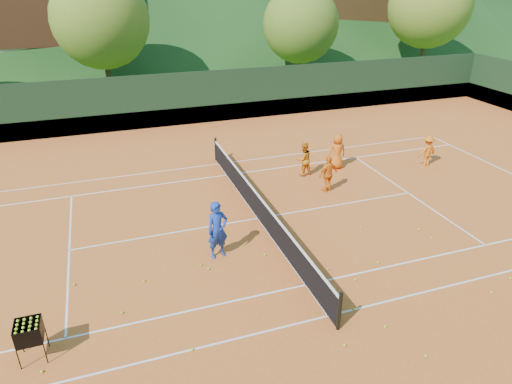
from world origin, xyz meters
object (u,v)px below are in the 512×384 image
object	(u,v)px
student_c	(337,151)
chalet_mid	(202,6)
student_a	(304,159)
chalet_left	(17,5)
student_b	(328,174)
student_d	(427,151)
chalet_right	(347,3)
ball_hopper	(29,332)
coach	(218,230)
tennis_net	(258,206)

from	to	relation	value
student_c	chalet_mid	bearing A→B (deg)	-85.64
student_a	chalet_left	world-z (taller)	chalet_left
chalet_left	student_b	bearing A→B (deg)	-65.03
student_a	chalet_mid	xyz separation A→B (m)	(2.86, 30.97, 4.22)
student_b	student_c	world-z (taller)	student_c
student_d	chalet_mid	size ratio (longest dim) A/B	0.11
student_a	chalet_right	size ratio (longest dim) A/B	0.13
student_b	ball_hopper	size ratio (longest dim) A/B	1.51
chalet_mid	student_a	bearing A→B (deg)	-95.27
student_c	ball_hopper	xyz separation A→B (m)	(-11.92, -7.81, -0.05)
chalet_left	chalet_mid	world-z (taller)	chalet_left
coach	chalet_right	distance (m)	38.94
student_b	ball_hopper	xyz separation A→B (m)	(-10.42, -5.77, -0.01)
ball_hopper	chalet_mid	bearing A→B (deg)	71.32
student_a	chalet_right	world-z (taller)	chalet_right
student_a	student_c	xyz separation A→B (m)	(1.75, 0.25, 0.05)
student_a	student_c	distance (m)	1.77
coach	student_b	xyz separation A→B (m)	(5.36, 3.10, -0.17)
chalet_left	chalet_right	size ratio (longest dim) A/B	1.16
ball_hopper	chalet_left	distance (m)	35.00
ball_hopper	chalet_mid	world-z (taller)	chalet_mid
student_c	chalet_left	distance (m)	30.97
student_a	student_c	size ratio (longest dim) A/B	0.94
student_b	chalet_mid	xyz separation A→B (m)	(2.61, 32.76, 4.21)
chalet_mid	student_c	bearing A→B (deg)	-92.06
student_d	chalet_right	size ratio (longest dim) A/B	0.12
tennis_net	chalet_mid	distance (m)	34.81
tennis_net	chalet_mid	xyz separation A→B (m)	(6.00, 34.00, 4.47)
student_c	ball_hopper	bearing A→B (deg)	39.66
chalet_left	chalet_right	world-z (taller)	chalet_left
chalet_left	chalet_mid	xyz separation A→B (m)	(16.00, 4.00, -0.66)
student_a	ball_hopper	size ratio (longest dim) A/B	1.49
student_b	student_c	distance (m)	2.53
coach	student_d	distance (m)	11.63
student_c	chalet_right	bearing A→B (deg)	-113.06
student_d	chalet_left	distance (m)	33.96
ball_hopper	tennis_net	bearing A→B (deg)	32.81
chalet_left	chalet_right	distance (m)	30.00
student_c	student_d	size ratio (longest dim) A/B	1.12
student_a	ball_hopper	world-z (taller)	student_a
student_d	ball_hopper	xyz separation A→B (m)	(-15.95, -6.77, 0.04)
student_c	student_b	bearing A→B (deg)	60.12
coach	chalet_right	size ratio (longest dim) A/B	0.16
student_a	tennis_net	xyz separation A→B (m)	(-3.14, -3.03, -0.25)
coach	chalet_left	bearing A→B (deg)	91.98
ball_hopper	chalet_left	xyz separation A→B (m)	(-2.97, 34.53, 4.88)
student_c	student_d	distance (m)	4.16
chalet_mid	chalet_right	size ratio (longest dim) A/B	1.06
student_d	student_c	bearing A→B (deg)	-20.73
student_a	tennis_net	size ratio (longest dim) A/B	0.12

